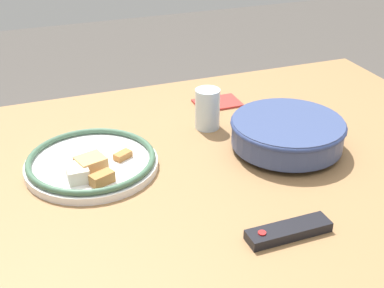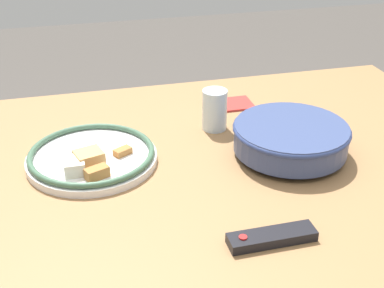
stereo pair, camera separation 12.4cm
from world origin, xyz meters
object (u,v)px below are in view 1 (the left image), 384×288
(tv_remote, at_px, (289,231))
(drinking_glass, at_px, (207,109))
(noodle_bowl, at_px, (287,132))
(food_plate, at_px, (91,163))

(tv_remote, distance_m, drinking_glass, 0.48)
(tv_remote, bearing_deg, noodle_bowl, -29.14)
(noodle_bowl, relative_size, food_plate, 0.91)
(food_plate, relative_size, tv_remote, 1.80)
(food_plate, bearing_deg, drinking_glass, -162.23)
(noodle_bowl, distance_m, food_plate, 0.47)
(noodle_bowl, distance_m, tv_remote, 0.34)
(food_plate, relative_size, drinking_glass, 2.84)
(noodle_bowl, xyz_separation_m, food_plate, (0.46, -0.07, -0.03))
(food_plate, distance_m, drinking_glass, 0.34)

